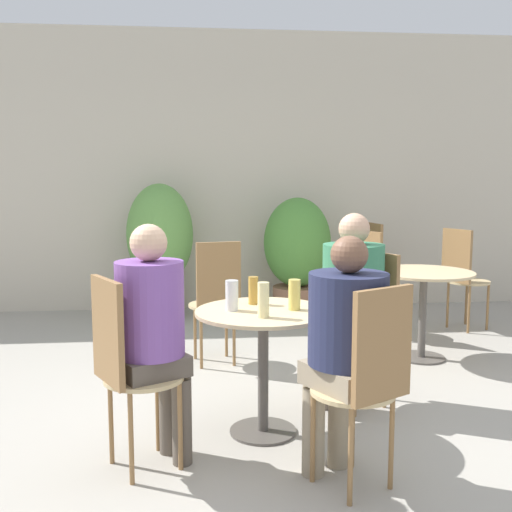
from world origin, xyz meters
TOP-DOWN VIEW (x-y plane):
  - ground_plane at (0.00, 0.00)m, footprint 20.00×20.00m
  - storefront_wall at (0.00, 3.48)m, footprint 10.00×0.06m
  - cafe_table_near at (-0.06, 0.10)m, footprint 0.75×0.75m
  - cafe_table_far at (1.35, 1.37)m, footprint 0.78×0.78m
  - bistro_chair_0 at (-0.77, -0.29)m, footprint 0.44×0.43m
  - bistro_chair_1 at (0.33, -0.61)m, footprint 0.43×0.44m
  - bistro_chair_2 at (0.65, 0.49)m, footprint 0.44×0.43m
  - bistro_chair_3 at (-0.28, 1.34)m, footprint 0.39×0.41m
  - bistro_chair_4 at (1.16, 2.09)m, footprint 0.45×0.44m
  - bistro_chair_5 at (1.36, 2.97)m, footprint 0.41×0.39m
  - bistro_chair_6 at (2.05, 2.22)m, footprint 0.44×0.43m
  - seated_person_0 at (-0.64, -0.22)m, footprint 0.41×0.40m
  - seated_person_1 at (0.25, -0.48)m, footprint 0.44×0.45m
  - seated_person_2 at (0.51, 0.41)m, footprint 0.47×0.45m
  - beer_glass_0 at (0.11, 0.09)m, footprint 0.07×0.07m
  - beer_glass_1 at (-0.10, 0.26)m, footprint 0.06×0.06m
  - beer_glass_2 at (-0.23, 0.11)m, footprint 0.07×0.07m
  - beer_glass_3 at (-0.08, -0.07)m, footprint 0.06×0.06m
  - potted_plant_0 at (-0.79, 3.03)m, footprint 0.67×0.67m
  - potted_plant_1 at (0.61, 2.97)m, footprint 0.69×0.69m

SIDE VIEW (x-z plane):
  - ground_plane at x=0.00m, z-range 0.00..0.00m
  - cafe_table_near at x=-0.06m, z-range 0.20..0.90m
  - cafe_table_far at x=1.35m, z-range 0.20..0.91m
  - bistro_chair_0 at x=-0.77m, z-range 0.09..1.05m
  - bistro_chair_1 at x=0.33m, z-range 0.09..1.05m
  - bistro_chair_2 at x=0.65m, z-range 0.09..1.05m
  - bistro_chair_3 at x=-0.28m, z-range 0.09..1.05m
  - bistro_chair_4 at x=1.16m, z-range 0.09..1.05m
  - bistro_chair_5 at x=1.36m, z-range 0.09..1.05m
  - bistro_chair_6 at x=2.05m, z-range 0.09..1.05m
  - potted_plant_1 at x=0.61m, z-range 0.06..1.30m
  - seated_person_1 at x=0.25m, z-range 0.11..1.28m
  - seated_person_2 at x=0.51m, z-range 0.11..1.33m
  - seated_person_0 at x=-0.64m, z-range 0.12..1.32m
  - potted_plant_0 at x=-0.79m, z-range 0.08..1.45m
  - beer_glass_1 at x=-0.10m, z-range 0.70..0.86m
  - beer_glass_2 at x=-0.23m, z-range 0.70..0.87m
  - beer_glass_0 at x=0.11m, z-range 0.70..0.87m
  - beer_glass_3 at x=-0.08m, z-range 0.70..0.89m
  - storefront_wall at x=0.00m, z-range 0.00..3.00m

